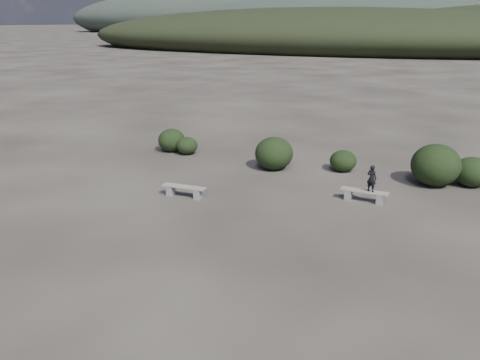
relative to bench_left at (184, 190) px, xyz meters
The scene contains 11 objects.
ground 4.85m from the bench_left, 53.30° to the right, with size 1200.00×1200.00×0.00m, color #292420.
bench_left is the anchor object (origin of this frame).
bench_right 6.31m from the bench_left, 21.09° to the left, with size 1.63×0.36×0.41m.
seated_person 6.53m from the bench_left, 20.47° to the left, with size 0.34×0.23×0.94m, color black.
shrub_a 5.71m from the bench_left, 120.39° to the left, with size 1.00×1.00×0.82m, color black.
shrub_b 4.79m from the bench_left, 69.53° to the left, with size 1.60×1.60×1.38m, color black.
shrub_c 6.98m from the bench_left, 51.16° to the left, with size 1.11×1.11×0.89m, color black.
shrub_d 9.49m from the bench_left, 33.10° to the left, with size 1.82×1.82×1.59m, color black.
shrub_e 10.83m from the bench_left, 31.54° to the left, with size 1.35×1.35×1.12m, color black.
shrub_f 6.32m from the bench_left, 127.05° to the left, with size 1.29×1.29×1.09m, color black.
mountain_ridges 335.38m from the bench_left, 90.78° to the left, with size 500.00×400.00×56.00m.
Camera 1 is at (5.58, -9.37, 5.96)m, focal length 35.00 mm.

